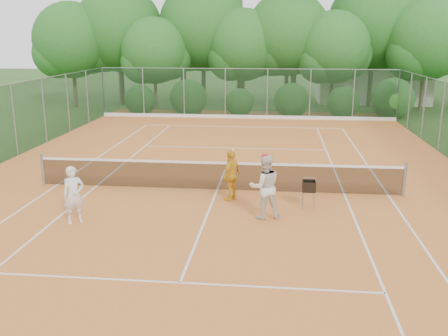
% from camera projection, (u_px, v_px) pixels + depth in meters
% --- Properties ---
extents(ground, '(120.00, 120.00, 0.00)m').
position_uv_depth(ground, '(217.00, 191.00, 16.39)').
color(ground, '#2A4D1B').
rests_on(ground, ground).
extents(clay_court, '(18.00, 36.00, 0.02)m').
position_uv_depth(clay_court, '(217.00, 190.00, 16.39)').
color(clay_court, orange).
rests_on(clay_court, ground).
extents(club_building, '(8.00, 5.00, 3.00)m').
position_uv_depth(club_building, '(371.00, 82.00, 38.16)').
color(club_building, beige).
rests_on(club_building, ground).
extents(tennis_net, '(11.97, 0.10, 1.10)m').
position_uv_depth(tennis_net, '(217.00, 175.00, 16.25)').
color(tennis_net, gray).
rests_on(tennis_net, clay_court).
extents(player_white, '(0.68, 0.63, 1.56)m').
position_uv_depth(player_white, '(74.00, 195.00, 13.36)').
color(player_white, silver).
rests_on(player_white, clay_court).
extents(player_center_grp, '(1.03, 0.90, 1.83)m').
position_uv_depth(player_center_grp, '(265.00, 187.00, 13.67)').
color(player_center_grp, silver).
rests_on(player_center_grp, clay_court).
extents(player_yellow, '(0.73, 1.00, 1.58)m').
position_uv_depth(player_yellow, '(231.00, 175.00, 15.21)').
color(player_yellow, gold).
rests_on(player_yellow, clay_court).
extents(ball_hopper, '(0.36, 0.36, 0.83)m').
position_uv_depth(ball_hopper, '(309.00, 187.00, 14.51)').
color(ball_hopper, gray).
rests_on(ball_hopper, clay_court).
extents(stray_ball_a, '(0.07, 0.07, 0.07)m').
position_uv_depth(stray_ball_a, '(179.00, 126.00, 27.76)').
color(stray_ball_a, '#CEE535').
rests_on(stray_ball_a, clay_court).
extents(stray_ball_b, '(0.07, 0.07, 0.07)m').
position_uv_depth(stray_ball_b, '(259.00, 126.00, 28.03)').
color(stray_ball_b, '#BBC92E').
rests_on(stray_ball_b, clay_court).
extents(stray_ball_c, '(0.07, 0.07, 0.07)m').
position_uv_depth(stray_ball_c, '(267.00, 131.00, 26.28)').
color(stray_ball_c, '#D0DA32').
rests_on(stray_ball_c, clay_court).
extents(court_markings, '(11.03, 23.83, 0.01)m').
position_uv_depth(court_markings, '(217.00, 190.00, 16.38)').
color(court_markings, white).
rests_on(court_markings, clay_court).
extents(fence_back, '(18.07, 0.07, 3.00)m').
position_uv_depth(fence_back, '(246.00, 94.00, 30.42)').
color(fence_back, '#19381E').
rests_on(fence_back, clay_court).
extents(tropical_treeline, '(32.10, 8.49, 15.03)m').
position_uv_depth(tropical_treeline, '(272.00, 33.00, 34.37)').
color(tropical_treeline, brown).
rests_on(tropical_treeline, ground).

